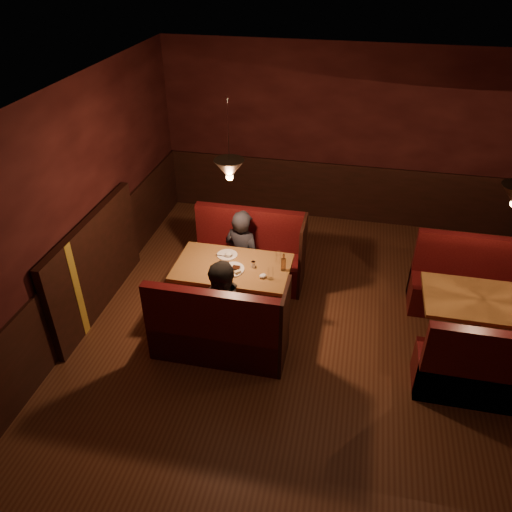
% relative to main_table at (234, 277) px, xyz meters
% --- Properties ---
extents(room, '(6.02, 7.02, 2.92)m').
position_rel_main_table_xyz_m(room, '(0.86, -0.54, 0.46)').
color(room, brown).
rests_on(room, ground).
extents(main_table, '(1.42, 0.87, 1.00)m').
position_rel_main_table_xyz_m(main_table, '(0.00, 0.00, 0.00)').
color(main_table, brown).
rests_on(main_table, ground).
extents(main_bench_far, '(1.57, 0.56, 1.07)m').
position_rel_main_table_xyz_m(main_bench_far, '(0.02, 0.81, -0.25)').
color(main_bench_far, '#3D0809').
rests_on(main_bench_far, ground).
extents(main_bench_near, '(1.57, 0.56, 1.07)m').
position_rel_main_table_xyz_m(main_bench_near, '(0.02, -0.81, -0.25)').
color(main_bench_near, '#3D0809').
rests_on(main_bench_near, ground).
extents(second_table, '(1.31, 0.84, 0.74)m').
position_rel_main_table_xyz_m(second_table, '(2.93, -0.02, -0.04)').
color(second_table, brown).
rests_on(second_table, ground).
extents(second_bench_far, '(1.45, 0.54, 1.04)m').
position_rel_main_table_xyz_m(second_bench_far, '(2.96, 0.76, -0.26)').
color(second_bench_far, '#3D0809').
rests_on(second_bench_far, ground).
extents(second_bench_near, '(1.45, 0.54, 1.04)m').
position_rel_main_table_xyz_m(second_bench_near, '(2.96, -0.81, -0.26)').
color(second_bench_near, '#3D0809').
rests_on(second_bench_near, ground).
extents(diner_a, '(0.64, 0.53, 1.52)m').
position_rel_main_table_xyz_m(diner_a, '(-0.05, 0.67, 0.17)').
color(diner_a, black).
rests_on(diner_a, ground).
extents(diner_b, '(0.90, 0.79, 1.54)m').
position_rel_main_table_xyz_m(diner_b, '(0.06, -0.61, 0.18)').
color(diner_b, black).
rests_on(diner_b, ground).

